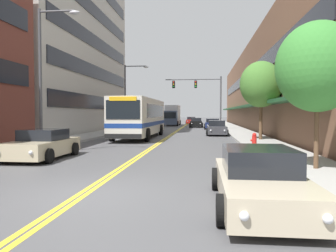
% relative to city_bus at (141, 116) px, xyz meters
% --- Properties ---
extents(ground_plane, '(240.00, 240.00, 0.00)m').
position_rel_city_bus_xyz_m(ground_plane, '(2.31, 17.38, -1.85)').
color(ground_plane, '#4C4C4F').
extents(sidewalk_left, '(2.89, 106.00, 0.16)m').
position_rel_city_bus_xyz_m(sidewalk_left, '(-4.63, 17.38, -1.76)').
color(sidewalk_left, '#9E9B96').
rests_on(sidewalk_left, ground_plane).
extents(sidewalk_right, '(2.89, 106.00, 0.16)m').
position_rel_city_bus_xyz_m(sidewalk_right, '(9.26, 17.38, -1.76)').
color(sidewalk_right, '#9E9B96').
rests_on(sidewalk_right, ground_plane).
extents(centre_line, '(0.34, 106.00, 0.01)m').
position_rel_city_bus_xyz_m(centre_line, '(2.31, 17.38, -1.84)').
color(centre_line, yellow).
rests_on(centre_line, ground_plane).
extents(office_tower_left, '(12.08, 25.80, 26.19)m').
position_rel_city_bus_xyz_m(office_tower_left, '(-12.31, 7.56, 11.25)').
color(office_tower_left, '#BCB7AD').
rests_on(office_tower_left, ground_plane).
extents(storefront_row_right, '(9.10, 68.00, 10.87)m').
position_rel_city_bus_xyz_m(storefront_row_right, '(14.94, 17.38, 3.59)').
color(storefront_row_right, brown).
rests_on(storefront_row_right, ground_plane).
extents(city_bus, '(2.96, 12.36, 3.27)m').
position_rel_city_bus_xyz_m(city_bus, '(0.00, 0.00, 0.00)').
color(city_bus, silver).
rests_on(city_bus, ground_plane).
extents(car_beige_parked_left_near, '(2.19, 4.53, 1.35)m').
position_rel_city_bus_xyz_m(car_beige_parked_left_near, '(-1.95, -13.58, -1.22)').
color(car_beige_parked_left_near, '#BCAD89').
rests_on(car_beige_parked_left_near, ground_plane).
extents(car_champagne_parked_right_foreground, '(2.04, 4.82, 1.30)m').
position_rel_city_bus_xyz_m(car_champagne_parked_right_foreground, '(6.66, -20.31, -1.26)').
color(car_champagne_parked_right_foreground, beige).
rests_on(car_champagne_parked_right_foreground, ground_plane).
extents(car_dark_grey_parked_right_mid, '(2.00, 4.83, 1.40)m').
position_rel_city_bus_xyz_m(car_dark_grey_parked_right_mid, '(6.66, 3.79, -1.21)').
color(car_dark_grey_parked_right_mid, '#38383D').
rests_on(car_dark_grey_parked_right_mid, ground_plane).
extents(car_navy_parked_right_far, '(2.20, 4.64, 1.37)m').
position_rel_city_bus_xyz_m(car_navy_parked_right_far, '(6.59, 15.81, -1.21)').
color(car_navy_parked_right_far, '#19234C').
rests_on(car_navy_parked_right_far, ground_plane).
extents(car_black_moving_lead, '(1.99, 4.33, 1.39)m').
position_rel_city_bus_xyz_m(car_black_moving_lead, '(4.35, 20.98, -1.19)').
color(car_black_moving_lead, black).
rests_on(car_black_moving_lead, ground_plane).
extents(car_red_moving_second, '(2.06, 4.68, 1.37)m').
position_rel_city_bus_xyz_m(car_red_moving_second, '(3.02, 36.34, -1.22)').
color(car_red_moving_second, maroon).
rests_on(car_red_moving_second, ground_plane).
extents(box_truck, '(2.55, 7.52, 3.44)m').
position_rel_city_bus_xyz_m(box_truck, '(0.08, 27.96, -0.13)').
color(box_truck, '#475675').
rests_on(box_truck, ground_plane).
extents(traffic_signal_mast, '(6.97, 0.38, 6.63)m').
position_rel_city_bus_xyz_m(traffic_signal_mast, '(5.15, 13.10, 2.91)').
color(traffic_signal_mast, '#47474C').
rests_on(traffic_signal_mast, ground_plane).
extents(street_lamp_left_near, '(2.24, 0.28, 7.43)m').
position_rel_city_bus_xyz_m(street_lamp_left_near, '(-2.67, -11.69, 2.60)').
color(street_lamp_left_near, '#47474C').
rests_on(street_lamp_left_near, ground_plane).
extents(street_lamp_left_far, '(2.65, 0.28, 7.26)m').
position_rel_city_bus_xyz_m(street_lamp_left_far, '(-2.58, 6.72, 2.56)').
color(street_lamp_left_far, '#47474C').
rests_on(street_lamp_left_far, ground_plane).
extents(street_tree_right_near, '(2.85, 2.85, 5.09)m').
position_rel_city_bus_xyz_m(street_tree_right_near, '(9.31, -16.00, 1.84)').
color(street_tree_right_near, brown).
rests_on(street_tree_right_near, sidewalk_right).
extents(street_tree_right_mid, '(3.08, 3.08, 5.74)m').
position_rel_city_bus_xyz_m(street_tree_right_mid, '(9.60, -3.14, 2.35)').
color(street_tree_right_mid, brown).
rests_on(street_tree_right_mid, sidewalk_right).
extents(fire_hydrant, '(0.34, 0.26, 0.82)m').
position_rel_city_bus_xyz_m(fire_hydrant, '(8.26, -9.01, -1.28)').
color(fire_hydrant, red).
rests_on(fire_hydrant, sidewalk_right).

